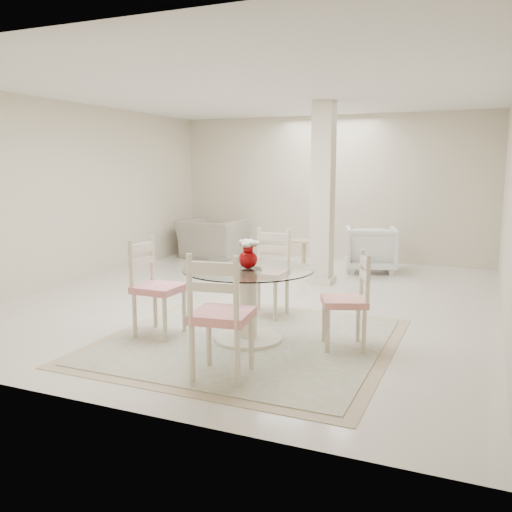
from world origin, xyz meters
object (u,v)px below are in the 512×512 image
at_px(column, 323,194).
at_px(armchair_white, 371,249).
at_px(dining_chair_east, 351,293).
at_px(dining_chair_west, 153,280).
at_px(red_vase, 248,253).
at_px(dining_chair_south, 219,307).
at_px(dining_chair_north, 269,266).
at_px(dining_table, 248,305).
at_px(recliner_taupe, 211,239).
at_px(side_table, 304,255).

bearing_deg(column, armchair_white, 68.30).
xyz_separation_m(dining_chair_east, dining_chair_west, (-2.00, -0.38, 0.04)).
xyz_separation_m(red_vase, dining_chair_east, (0.99, 0.20, -0.36)).
xyz_separation_m(red_vase, dining_chair_south, (0.18, -1.01, -0.28)).
xyz_separation_m(dining_chair_north, dining_chair_west, (-0.83, -1.18, -0.00)).
bearing_deg(dining_chair_north, dining_table, -79.04).
xyz_separation_m(red_vase, dining_chair_west, (-1.01, -0.17, -0.31)).
bearing_deg(armchair_white, column, 52.70).
xyz_separation_m(dining_table, red_vase, (0.00, -0.00, 0.52)).
bearing_deg(recliner_taupe, dining_chair_east, 132.56).
height_order(column, red_vase, column).
bearing_deg(dining_table, dining_chair_north, 99.85).
distance_m(dining_table, armchair_white, 4.27).
relative_size(dining_table, dining_chair_west, 1.17).
distance_m(dining_chair_north, dining_chair_west, 1.45).
bearing_deg(dining_chair_east, dining_chair_south, -55.54).
bearing_deg(dining_chair_west, dining_chair_south, -123.92).
height_order(column, armchair_white, column).
bearing_deg(side_table, dining_chair_south, -79.72).
bearing_deg(dining_chair_north, red_vase, -78.87).
height_order(column, side_table, column).
distance_m(dining_chair_north, recliner_taupe, 4.31).
xyz_separation_m(red_vase, recliner_taupe, (-2.76, 4.46, -0.54)).
xyz_separation_m(dining_chair_west, side_table, (0.28, 4.21, -0.36)).
bearing_deg(dining_chair_east, armchair_white, 166.88).
xyz_separation_m(dining_chair_west, recliner_taupe, (-1.75, 4.63, -0.22)).
relative_size(dining_table, dining_chair_south, 1.11).
relative_size(column, recliner_taupe, 2.39).
relative_size(dining_chair_east, dining_chair_north, 0.92).
distance_m(column, recliner_taupe, 3.17).
xyz_separation_m(dining_chair_east, side_table, (-1.73, 3.83, -0.32)).
xyz_separation_m(column, dining_chair_east, (1.11, -2.81, -0.80)).
height_order(column, recliner_taupe, column).
distance_m(dining_chair_west, side_table, 4.23).
height_order(column, dining_chair_north, column).
relative_size(red_vase, dining_chair_west, 0.26).
height_order(dining_chair_north, side_table, dining_chair_north).
relative_size(column, dining_chair_west, 2.40).
distance_m(column, dining_table, 3.16).
height_order(dining_table, dining_chair_west, dining_chair_west).
distance_m(dining_chair_west, armchair_white, 4.64).
bearing_deg(dining_chair_south, recliner_taupe, -69.08).
height_order(dining_table, side_table, dining_table).
distance_m(red_vase, dining_chair_west, 1.07).
bearing_deg(dining_chair_east, dining_chair_west, -101.12).
bearing_deg(armchair_white, dining_table, 69.27).
bearing_deg(dining_chair_east, dining_chair_north, -146.28).
distance_m(dining_table, dining_chair_north, 1.04).
xyz_separation_m(red_vase, side_table, (-0.73, 4.03, -0.67)).
distance_m(red_vase, armchair_white, 4.30).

